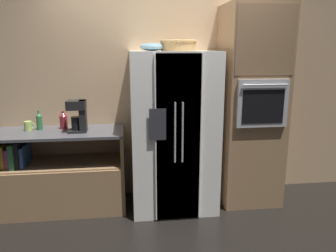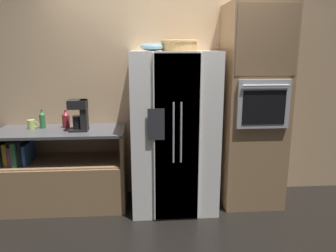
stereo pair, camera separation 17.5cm
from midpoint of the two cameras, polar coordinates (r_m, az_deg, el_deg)
ground_plane at (r=3.89m, az=-2.40°, el=-14.03°), size 20.00×20.00×0.00m
wall_back at (r=3.96m, az=-3.19°, el=7.71°), size 12.00×0.06×2.80m
counter_left at (r=3.97m, az=-19.43°, el=-8.94°), size 1.41×0.61×0.90m
refrigerator at (r=3.66m, az=-0.46°, el=-1.00°), size 0.93×0.78×1.76m
wall_oven at (r=3.87m, az=12.94°, el=3.29°), size 0.67×0.70×2.26m
wicker_basket at (r=3.61m, az=0.41°, el=13.95°), size 0.40×0.40×0.12m
fruit_bowl at (r=3.59m, az=-4.20°, el=13.58°), size 0.27×0.27×0.08m
bottle_tall at (r=3.88m, az=-18.97°, el=0.96°), size 0.09×0.09×0.20m
bottle_short at (r=3.94m, az=-22.70°, el=0.80°), size 0.06×0.06×0.22m
mug at (r=3.95m, az=-24.33°, el=-0.00°), size 0.12×0.08×0.10m
coffee_maker at (r=3.66m, az=-16.58°, el=1.91°), size 0.20×0.16×0.34m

